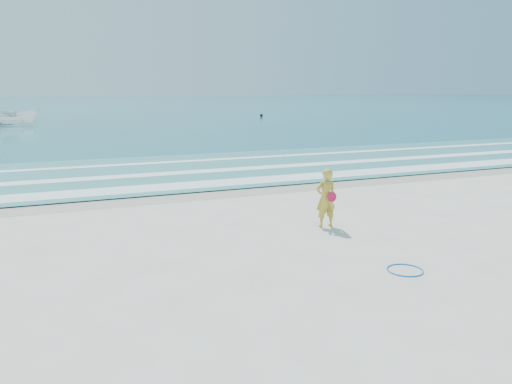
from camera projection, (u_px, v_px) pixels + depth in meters
name	position (u px, v px, depth m)	size (l,w,h in m)	color
ground	(325.00, 282.00, 9.76)	(400.00, 400.00, 0.00)	silver
wet_sand	(200.00, 193.00, 17.92)	(400.00, 2.40, 0.00)	#B2A893
ocean	(76.00, 105.00, 105.00)	(400.00, 190.00, 0.04)	#19727F
shallow	(170.00, 171.00, 22.45)	(400.00, 10.00, 0.01)	#59B7AD
foam_near	(191.00, 185.00, 19.09)	(400.00, 1.40, 0.01)	white
foam_mid	(174.00, 173.00, 21.72)	(400.00, 0.90, 0.01)	white
foam_far	(159.00, 163.00, 24.71)	(400.00, 0.60, 0.01)	white
hoop	(405.00, 270.00, 10.33)	(0.74, 0.74, 0.03)	blue
boat	(16.00, 117.00, 48.25)	(1.68, 4.46, 1.72)	white
buoy	(261.00, 115.00, 62.62)	(0.39, 0.39, 0.39)	black
woman	(326.00, 198.00, 13.40)	(0.59, 0.42, 1.60)	gold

